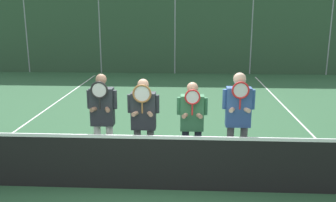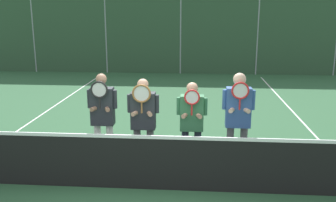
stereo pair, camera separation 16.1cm
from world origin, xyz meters
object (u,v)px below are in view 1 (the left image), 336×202
Objects in this scene: player_rightmost at (238,114)px; car_far_left at (75,48)px; car_left_of_center at (166,49)px; player_center_left at (144,118)px; player_center_right at (192,120)px; car_center at (261,50)px; player_leftmost at (103,115)px.

player_rightmost is 15.17m from car_far_left.
car_left_of_center is at bearing 98.84° from player_rightmost.
car_far_left reaches higher than player_center_left.
player_center_right is 13.64m from car_left_of_center.
car_left_of_center is 4.99m from car_center.
car_far_left reaches higher than player_center_right.
car_center is (9.87, -0.16, -0.06)m from car_far_left.
player_rightmost is at bearing -0.23° from player_center_right.
car_far_left is at bearing -178.53° from car_left_of_center.
player_rightmost reaches higher than player_center_left.
car_center is at bearing 71.15° from player_center_left.
player_center_left reaches higher than car_center.
player_leftmost is 0.39× the size of car_left_of_center.
player_rightmost is (0.82, -0.00, 0.12)m from player_center_right.
player_leftmost is at bearing -91.46° from car_left_of_center.
player_center_right is at bearing -0.27° from player_leftmost.
car_far_left reaches higher than car_left_of_center.
player_leftmost is at bearing 179.73° from player_center_right.
player_rightmost is at bearing -102.19° from car_center.
player_leftmost is 0.42× the size of car_far_left.
car_center is at bearing -0.95° from car_far_left.
player_leftmost is at bearing 179.75° from player_rightmost.
player_leftmost is 0.41× the size of car_center.
car_center is at bearing 68.14° from player_leftmost.
player_center_right is 0.37× the size of car_left_of_center.
player_center_left is 1.04× the size of player_center_right.
player_rightmost is at bearing -62.50° from car_far_left.
car_far_left is at bearing 117.50° from player_rightmost.
player_center_left is 0.39× the size of car_center.
player_rightmost is at bearing -0.25° from player_leftmost.
player_leftmost is 2.46m from player_rightmost.
car_left_of_center is (-2.11, 13.58, -0.25)m from player_rightmost.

